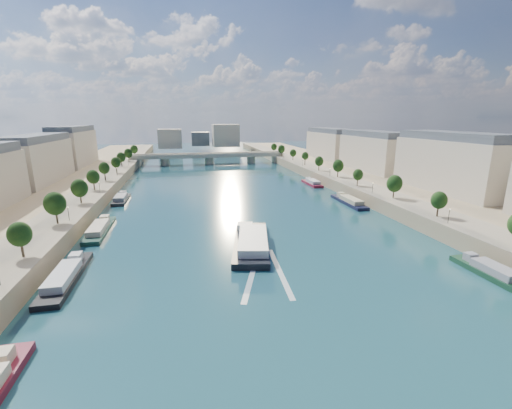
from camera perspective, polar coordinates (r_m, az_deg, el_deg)
name	(u,v)px	position (r m, az deg, el deg)	size (l,w,h in m)	color
ground	(234,203)	(139.17, -3.64, 0.17)	(700.00, 700.00, 0.00)	#0B2333
quay_left	(37,207)	(146.73, -32.67, -0.37)	(44.00, 520.00, 5.00)	#9E8460
quay_right	(393,190)	(165.07, 21.90, 2.30)	(44.00, 520.00, 5.00)	#9E8460
pave_left	(81,198)	(141.55, -27.14, 0.94)	(14.00, 520.00, 0.10)	gray
pave_right	(363,186)	(156.73, 17.42, 3.04)	(14.00, 520.00, 0.10)	gray
trees_left	(87,183)	(141.93, -26.41, 3.30)	(4.80, 268.80, 8.26)	#382B1E
trees_right	(349,170)	(163.54, 15.24, 5.57)	(4.80, 268.80, 8.26)	#382B1E
lamps_left	(86,196)	(130.39, -26.44, 1.22)	(0.36, 200.36, 4.28)	black
lamps_right	(349,178)	(158.43, 15.20, 4.32)	(0.36, 200.36, 4.28)	black
buildings_left	(6,165)	(160.37, -36.27, 5.30)	(16.00, 226.00, 23.20)	#BAA88F
buildings_right	(406,155)	(180.19, 23.66, 7.56)	(16.00, 226.00, 23.20)	#BAA88F
skyline	(204,137)	(354.29, -8.63, 11.06)	(79.00, 42.00, 22.00)	#BAA88F
bridge	(209,157)	(259.43, -7.82, 7.81)	(112.00, 12.00, 8.15)	#C1B79E
tour_barge	(251,242)	(92.97, -0.76, -6.28)	(15.17, 32.60, 4.27)	black
wake	(266,273)	(78.63, 1.68, -11.27)	(12.80, 26.01, 0.04)	silver
moored_barges_left	(64,280)	(83.92, -29.40, -10.90)	(5.00, 162.30, 3.60)	#1C263D
moored_barges_right	(395,225)	(117.63, 22.21, -3.13)	(5.00, 161.08, 3.60)	black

